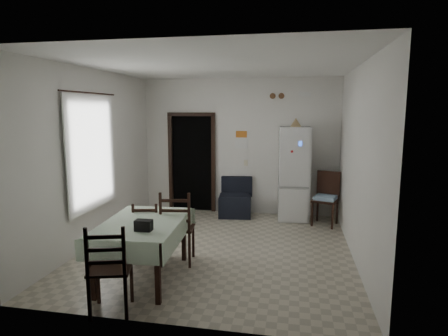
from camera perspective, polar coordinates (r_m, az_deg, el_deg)
ground at (r=6.24m, az=-0.88°, el=-12.12°), size 4.50×4.50×0.00m
ceiling at (r=5.87m, az=-0.94°, el=15.37°), size 4.20×4.50×0.02m
wall_back at (r=8.08m, az=2.32°, el=3.27°), size 4.20×0.02×2.90m
wall_front at (r=3.73m, az=-7.90°, el=-3.32°), size 4.20×0.02×2.90m
wall_left at (r=6.63m, az=-18.99°, el=1.58°), size 0.02×4.50×2.90m
wall_right at (r=5.83m, az=19.74°, el=0.61°), size 0.02×4.50×2.90m
doorway at (r=8.54m, az=-4.48°, el=0.92°), size 1.06×0.52×2.22m
window_recess at (r=6.47m, az=-20.30°, el=2.24°), size 0.10×1.20×1.60m
curtain at (r=6.41m, az=-19.45°, el=2.23°), size 0.02×1.45×1.85m
curtain_rod at (r=6.38m, az=-19.82°, el=10.73°), size 0.02×1.60×0.02m
calendar at (r=8.05m, az=2.66°, el=4.46°), size 0.28×0.02×0.40m
calendar_image at (r=8.04m, az=2.66°, el=5.17°), size 0.24×0.01×0.14m
light_switch at (r=8.09m, az=3.34°, el=0.77°), size 0.08×0.02×0.12m
vent_left at (r=7.96m, az=7.43°, el=10.83°), size 0.12×0.03×0.12m
vent_right at (r=7.95m, az=8.75°, el=10.81°), size 0.12×0.03×0.12m
emergency_light at (r=7.93m, az=12.20°, el=10.94°), size 0.25×0.07×0.09m
fridge at (r=7.74m, az=10.62°, el=-0.84°), size 0.65×0.65×1.90m
tan_cone at (r=7.63m, az=10.89°, el=6.86°), size 0.22×0.22×0.18m
navy_seat at (r=7.95m, az=1.69°, el=-4.47°), size 0.74×0.72×0.81m
corner_chair at (r=7.54m, az=15.19°, el=-4.59°), size 0.57×0.57×1.04m
dining_table at (r=5.20m, az=-12.13°, el=-12.07°), size 1.08×1.56×0.78m
black_bag at (r=4.68m, az=-12.15°, el=-8.54°), size 0.21×0.12×0.13m
dining_chair_far_left at (r=5.75m, az=-11.55°, el=-9.37°), size 0.45×0.45×0.90m
dining_chair_far_right at (r=5.58m, az=-7.09°, el=-8.81°), size 0.53×0.53×1.09m
dining_chair_near_head at (r=4.44m, az=-16.94°, el=-14.26°), size 0.55×0.55×1.04m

